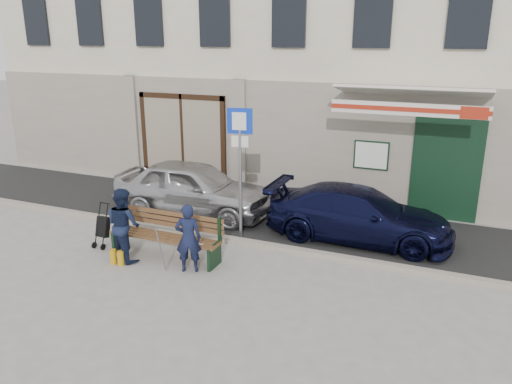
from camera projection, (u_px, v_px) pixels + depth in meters
The scene contains 11 objects.
ground at pixel (200, 271), 9.61m from camera, with size 80.00×80.00×0.00m, color #9E9991.
asphalt_lane at pixel (261, 219), 12.34m from camera, with size 60.00×3.20×0.01m, color #282828.
curb at pixel (233, 240), 10.92m from camera, with size 60.00×0.18×0.12m, color #9E9384.
building at pixel (326, 14), 15.56m from camera, with size 20.00×8.27×10.00m.
car_silver at pixel (193, 188), 12.52m from camera, with size 1.62×4.03×1.37m, color #BBBBC0.
car_navy at pixel (359, 214), 10.96m from camera, with size 1.65×4.05×1.18m, color black.
parking_sign at pixel (240, 152), 10.57m from camera, with size 0.54×0.13×2.91m.
bench at pixel (163, 236), 10.10m from camera, with size 2.40×1.17×0.98m.
man at pixel (188, 238), 9.43m from camera, with size 0.49×0.32×1.35m, color #131935.
woman at pixel (124, 225), 9.91m from camera, with size 0.73×0.57×1.50m, color #141D37.
stroller at pixel (103, 228), 10.65m from camera, with size 0.28×0.40×0.95m.
Camera 1 is at (4.39, -7.61, 4.33)m, focal length 35.00 mm.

